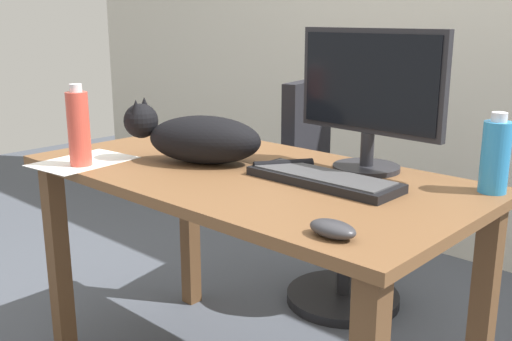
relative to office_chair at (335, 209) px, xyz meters
name	(u,v)px	position (x,y,z in m)	size (l,w,h in m)	color
desk	(248,207)	(0.19, -0.73, 0.23)	(1.36, 0.72, 0.75)	brown
office_chair	(335,209)	(0.00, 0.00, 0.00)	(0.49, 0.48, 0.94)	black
monitor	(369,95)	(0.44, -0.48, 0.57)	(0.48, 0.20, 0.41)	#232328
keyboard	(323,179)	(0.44, -0.69, 0.35)	(0.44, 0.15, 0.03)	black
cat	(198,138)	(0.00, -0.76, 0.42)	(0.56, 0.33, 0.20)	black
computer_mouse	(333,229)	(0.70, -1.01, 0.36)	(0.11, 0.06, 0.04)	#333338
paper_sheet	(83,161)	(-0.27, -1.00, 0.34)	(0.21, 0.30, 0.00)	white
water_bottle	(495,156)	(0.81, -0.45, 0.44)	(0.07, 0.07, 0.21)	#2D8CD1
spray_bottle	(79,128)	(-0.23, -1.03, 0.46)	(0.07, 0.07, 0.25)	#D84C3D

